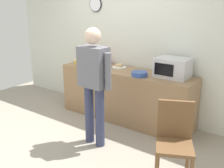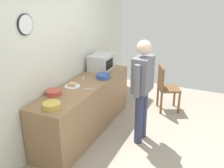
% 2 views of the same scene
% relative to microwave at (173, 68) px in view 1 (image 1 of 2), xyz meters
% --- Properties ---
extents(ground_plane, '(6.00, 6.00, 0.00)m').
position_rel_microwave_xyz_m(ground_plane, '(-1.05, -1.29, -1.04)').
color(ground_plane, '#9E9384').
extents(back_wall, '(5.40, 0.13, 2.60)m').
position_rel_microwave_xyz_m(back_wall, '(-1.06, 0.31, 0.27)').
color(back_wall, silver).
rests_on(back_wall, ground_plane).
extents(kitchen_counter, '(2.38, 0.62, 0.89)m').
position_rel_microwave_xyz_m(kitchen_counter, '(-0.80, -0.07, -0.59)').
color(kitchen_counter, '#93704C').
rests_on(kitchen_counter, ground_plane).
extents(microwave, '(0.50, 0.39, 0.30)m').
position_rel_microwave_xyz_m(microwave, '(0.00, 0.00, 0.00)').
color(microwave, silver).
rests_on(microwave, kitchen_counter).
extents(sandwich_plate, '(0.25, 0.25, 0.07)m').
position_rel_microwave_xyz_m(sandwich_plate, '(-1.01, 0.04, -0.13)').
color(sandwich_plate, white).
rests_on(sandwich_plate, kitchen_counter).
extents(salad_bowl, '(0.24, 0.24, 0.08)m').
position_rel_microwave_xyz_m(salad_bowl, '(-1.78, -0.12, -0.11)').
color(salad_bowl, gold).
rests_on(salad_bowl, kitchen_counter).
extents(cereal_bowl, '(0.23, 0.23, 0.07)m').
position_rel_microwave_xyz_m(cereal_bowl, '(-1.39, 0.12, -0.11)').
color(cereal_bowl, '#C64C42').
rests_on(cereal_bowl, kitchen_counter).
extents(mixing_bowl, '(0.25, 0.25, 0.07)m').
position_rel_microwave_xyz_m(mixing_bowl, '(-0.44, -0.24, -0.11)').
color(mixing_bowl, '#33519E').
rests_on(mixing_bowl, kitchen_counter).
extents(fork_utensil, '(0.06, 0.17, 0.01)m').
position_rel_microwave_xyz_m(fork_utensil, '(-0.99, -0.26, -0.15)').
color(fork_utensil, silver).
rests_on(fork_utensil, kitchen_counter).
extents(spoon_utensil, '(0.16, 0.10, 0.01)m').
position_rel_microwave_xyz_m(spoon_utensil, '(-0.58, 0.08, -0.15)').
color(spoon_utensil, silver).
rests_on(spoon_utensil, kitchen_counter).
extents(person_standing, '(0.59, 0.26, 1.68)m').
position_rel_microwave_xyz_m(person_standing, '(-0.70, -1.04, -0.05)').
color(person_standing, '#323858').
rests_on(person_standing, ground_plane).
extents(wooden_chair, '(0.53, 0.53, 0.94)m').
position_rel_microwave_xyz_m(wooden_chair, '(0.55, -1.15, -0.51)').
color(wooden_chair, brown).
rests_on(wooden_chair, ground_plane).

